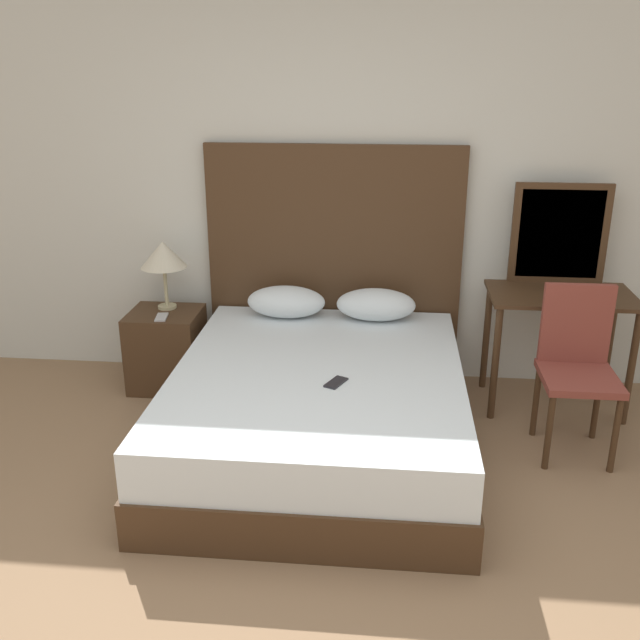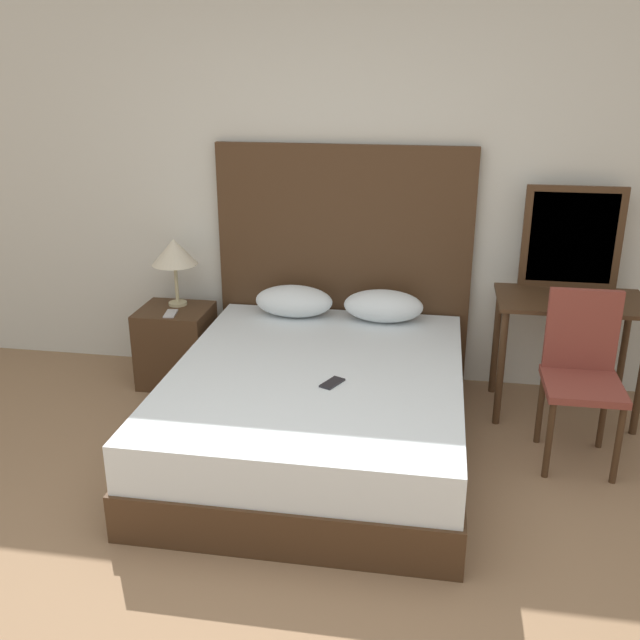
{
  "view_description": "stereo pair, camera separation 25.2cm",
  "coord_description": "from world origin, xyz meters",
  "px_view_note": "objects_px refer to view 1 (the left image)",
  "views": [
    {
      "loc": [
        0.36,
        -2.25,
        2.11
      ],
      "look_at": [
        -0.0,
        1.44,
        0.75
      ],
      "focal_mm": 40.0,
      "sensor_mm": 36.0,
      "label": 1
    },
    {
      "loc": [
        0.61,
        -2.21,
        2.11
      ],
      "look_at": [
        -0.0,
        1.44,
        0.75
      ],
      "focal_mm": 40.0,
      "sensor_mm": 36.0,
      "label": 2
    }
  ],
  "objects_px": {
    "nightstand": "(167,349)",
    "table_lamp": "(163,256)",
    "phone_on_nightstand": "(162,317)",
    "vanity_desk": "(559,314)",
    "bed": "(318,409)",
    "chair": "(577,360)",
    "phone_on_bed": "(336,382)"
  },
  "relations": [
    {
      "from": "bed",
      "to": "nightstand",
      "type": "relative_size",
      "value": 3.81
    },
    {
      "from": "phone_on_bed",
      "to": "table_lamp",
      "type": "bearing_deg",
      "value": 140.58
    },
    {
      "from": "bed",
      "to": "phone_on_bed",
      "type": "bearing_deg",
      "value": -58.03
    },
    {
      "from": "nightstand",
      "to": "phone_on_bed",
      "type": "bearing_deg",
      "value": -36.98
    },
    {
      "from": "phone_on_bed",
      "to": "phone_on_nightstand",
      "type": "height_order",
      "value": "phone_on_nightstand"
    },
    {
      "from": "vanity_desk",
      "to": "phone_on_nightstand",
      "type": "bearing_deg",
      "value": -178.31
    },
    {
      "from": "bed",
      "to": "chair",
      "type": "height_order",
      "value": "chair"
    },
    {
      "from": "bed",
      "to": "table_lamp",
      "type": "relative_size",
      "value": 4.4
    },
    {
      "from": "phone_on_nightstand",
      "to": "vanity_desk",
      "type": "xyz_separation_m",
      "value": [
        2.52,
        0.07,
        0.08
      ]
    },
    {
      "from": "phone_on_nightstand",
      "to": "bed",
      "type": "bearing_deg",
      "value": -30.09
    },
    {
      "from": "vanity_desk",
      "to": "table_lamp",
      "type": "bearing_deg",
      "value": 177.36
    },
    {
      "from": "bed",
      "to": "vanity_desk",
      "type": "height_order",
      "value": "vanity_desk"
    },
    {
      "from": "phone_on_nightstand",
      "to": "vanity_desk",
      "type": "distance_m",
      "value": 2.53
    },
    {
      "from": "table_lamp",
      "to": "bed",
      "type": "bearing_deg",
      "value": -36.59
    },
    {
      "from": "bed",
      "to": "phone_on_nightstand",
      "type": "bearing_deg",
      "value": 149.91
    },
    {
      "from": "table_lamp",
      "to": "vanity_desk",
      "type": "distance_m",
      "value": 2.56
    },
    {
      "from": "nightstand",
      "to": "bed",
      "type": "bearing_deg",
      "value": -33.68
    },
    {
      "from": "phone_on_nightstand",
      "to": "vanity_desk",
      "type": "bearing_deg",
      "value": 1.69
    },
    {
      "from": "bed",
      "to": "chair",
      "type": "xyz_separation_m",
      "value": [
        1.43,
        0.18,
        0.29
      ]
    },
    {
      "from": "phone_on_nightstand",
      "to": "vanity_desk",
      "type": "height_order",
      "value": "vanity_desk"
    },
    {
      "from": "bed",
      "to": "vanity_desk",
      "type": "bearing_deg",
      "value": 26.09
    },
    {
      "from": "phone_on_bed",
      "to": "nightstand",
      "type": "distance_m",
      "value": 1.54
    },
    {
      "from": "nightstand",
      "to": "table_lamp",
      "type": "bearing_deg",
      "value": 91.16
    },
    {
      "from": "nightstand",
      "to": "vanity_desk",
      "type": "bearing_deg",
      "value": -0.72
    },
    {
      "from": "table_lamp",
      "to": "chair",
      "type": "bearing_deg",
      "value": -14.2
    },
    {
      "from": "phone_on_bed",
      "to": "phone_on_nightstand",
      "type": "relative_size",
      "value": 1.04
    },
    {
      "from": "nightstand",
      "to": "phone_on_nightstand",
      "type": "bearing_deg",
      "value": -80.26
    },
    {
      "from": "bed",
      "to": "nightstand",
      "type": "distance_m",
      "value": 1.33
    },
    {
      "from": "nightstand",
      "to": "table_lamp",
      "type": "height_order",
      "value": "table_lamp"
    },
    {
      "from": "table_lamp",
      "to": "phone_on_nightstand",
      "type": "bearing_deg",
      "value": -84.05
    },
    {
      "from": "vanity_desk",
      "to": "chair",
      "type": "xyz_separation_m",
      "value": [
        -0.01,
        -0.53,
        -0.08
      ]
    },
    {
      "from": "phone_on_bed",
      "to": "bed",
      "type": "bearing_deg",
      "value": 121.97
    }
  ]
}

